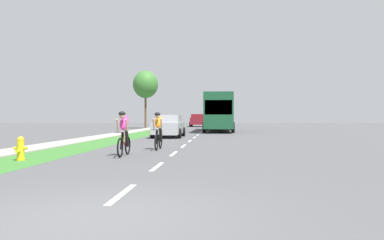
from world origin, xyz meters
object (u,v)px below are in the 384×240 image
at_px(fire_hydrant_yellow, 21,149).
at_px(cyclist_trailing, 158,130).
at_px(bus_dark_green, 219,111).
at_px(pickup_black, 219,120).
at_px(cyclist_lead, 124,133).
at_px(suv_maroon, 198,120).
at_px(sedan_silver, 169,126).
at_px(street_tree_far, 146,85).

xyz_separation_m(fire_hydrant_yellow, cyclist_trailing, (3.71, 4.26, 0.44)).
xyz_separation_m(bus_dark_green, pickup_black, (-0.16, 27.24, -1.15)).
bearing_deg(fire_hydrant_yellow, cyclist_lead, 28.33).
distance_m(cyclist_trailing, pickup_black, 48.28).
distance_m(bus_dark_green, suv_maroon, 17.65).
height_order(sedan_silver, suv_maroon, suv_maroon).
relative_size(bus_dark_green, suv_maroon, 2.47).
bearing_deg(pickup_black, cyclist_trailing, -92.70).
xyz_separation_m(pickup_black, street_tree_far, (-8.62, -19.45, 4.43)).
bearing_deg(cyclist_lead, cyclist_trailing, 73.72).
bearing_deg(cyclist_trailing, suv_maroon, 91.01).
distance_m(fire_hydrant_yellow, cyclist_trailing, 5.66).
bearing_deg(suv_maroon, cyclist_lead, -90.15).
bearing_deg(cyclist_lead, sedan_silver, 90.60).
height_order(fire_hydrant_yellow, bus_dark_green, bus_dark_green).
bearing_deg(sedan_silver, pickup_black, 85.26).
distance_m(sedan_silver, pickup_black, 38.59).
distance_m(fire_hydrant_yellow, bus_dark_green, 26.04).
bearing_deg(cyclist_trailing, fire_hydrant_yellow, -131.01).
distance_m(cyclist_lead, street_tree_far, 32.26).
relative_size(fire_hydrant_yellow, suv_maroon, 0.16).
distance_m(cyclist_trailing, suv_maroon, 38.34).
bearing_deg(sedan_silver, fire_hydrant_yellow, -101.25).
relative_size(cyclist_trailing, sedan_silver, 0.40).
bearing_deg(bus_dark_green, pickup_black, 90.35).
relative_size(suv_maroon, pickup_black, 0.92).
xyz_separation_m(fire_hydrant_yellow, bus_dark_green, (6.15, 25.25, 1.61)).
height_order(cyclist_lead, suv_maroon, suv_maroon).
relative_size(suv_maroon, street_tree_far, 0.68).
distance_m(cyclist_lead, bus_dark_green, 23.92).
relative_size(fire_hydrant_yellow, bus_dark_green, 0.07).
relative_size(fire_hydrant_yellow, sedan_silver, 0.18).
relative_size(pickup_black, street_tree_far, 0.74).
bearing_deg(street_tree_far, fire_hydrant_yellow, -85.43).
bearing_deg(cyclist_trailing, bus_dark_green, 83.37).
height_order(cyclist_lead, pickup_black, pickup_black).
xyz_separation_m(sedan_silver, street_tree_far, (-5.43, 19.00, 4.49)).
distance_m(cyclist_lead, pickup_black, 51.00).
xyz_separation_m(cyclist_trailing, street_tree_far, (-6.34, 28.77, 4.45)).
bearing_deg(suv_maroon, sedan_silver, -90.48).
bearing_deg(pickup_black, bus_dark_green, -89.65).
bearing_deg(cyclist_lead, pickup_black, 86.56).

